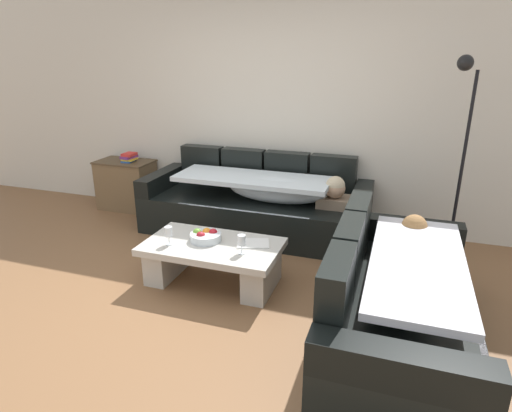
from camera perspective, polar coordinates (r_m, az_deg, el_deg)
ground_plane at (r=3.75m, az=-8.50°, el=-12.46°), size 14.00×14.00×0.00m
back_wall at (r=5.21m, az=1.73°, el=12.68°), size 9.00×0.10×2.70m
couch_along_wall at (r=4.94m, az=0.38°, el=0.11°), size 2.53×0.92×0.88m
couch_near_window at (r=3.24m, az=18.05°, el=-11.84°), size 0.92×2.00×0.88m
coffee_table at (r=3.92m, az=-5.67°, el=-6.79°), size 1.20×0.68×0.38m
fruit_bowl at (r=3.92m, az=-6.63°, el=-3.92°), size 0.28×0.28×0.10m
wine_glass_near_left at (r=3.86m, az=-11.37°, el=-3.39°), size 0.07×0.07×0.17m
wine_glass_near_right at (r=3.62m, az=-1.89°, el=-4.56°), size 0.07×0.07×0.17m
open_magazine at (r=3.84m, az=-0.39°, el=-4.90°), size 0.33×0.29×0.01m
side_cabinet at (r=5.98m, az=-16.55°, el=2.69°), size 0.72×0.44×0.64m
book_stack_on_cabinet at (r=5.84m, az=-16.26°, el=6.14°), size 0.16×0.23×0.11m
floor_lamp at (r=4.54m, az=25.06°, el=6.85°), size 0.33×0.31×1.95m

